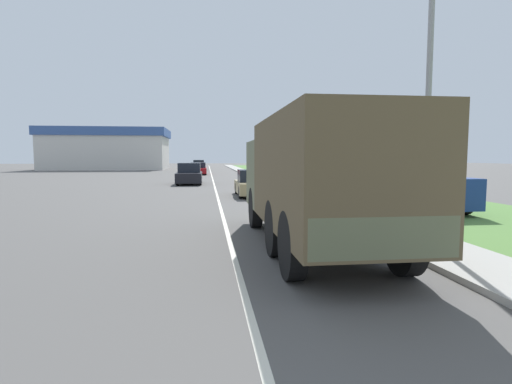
# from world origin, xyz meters

# --- Properties ---
(ground_plane) EXTENTS (180.00, 180.00, 0.00)m
(ground_plane) POSITION_xyz_m (0.00, 40.00, 0.00)
(ground_plane) COLOR #565451
(lane_centre_stripe) EXTENTS (0.12, 120.00, 0.00)m
(lane_centre_stripe) POSITION_xyz_m (0.00, 40.00, 0.00)
(lane_centre_stripe) COLOR silver
(lane_centre_stripe) RESTS_ON ground
(sidewalk_right) EXTENTS (1.80, 120.00, 0.12)m
(sidewalk_right) POSITION_xyz_m (4.50, 40.00, 0.06)
(sidewalk_right) COLOR #ADAAA3
(sidewalk_right) RESTS_ON ground
(grass_strip_right) EXTENTS (7.00, 120.00, 0.02)m
(grass_strip_right) POSITION_xyz_m (8.90, 40.00, 0.01)
(grass_strip_right) COLOR #56843D
(grass_strip_right) RESTS_ON ground
(military_truck) EXTENTS (2.32, 7.71, 2.92)m
(military_truck) POSITION_xyz_m (1.89, 12.10, 1.66)
(military_truck) COLOR #606647
(military_truck) RESTS_ON ground
(car_nearest_ahead) EXTENTS (1.78, 3.93, 1.40)m
(car_nearest_ahead) POSITION_xyz_m (1.93, 24.40, 0.64)
(car_nearest_ahead) COLOR tan
(car_nearest_ahead) RESTS_ON ground
(car_second_ahead) EXTENTS (1.89, 4.55, 1.62)m
(car_second_ahead) POSITION_xyz_m (-1.87, 34.35, 0.73)
(car_second_ahead) COLOR black
(car_second_ahead) RESTS_ON ground
(car_third_ahead) EXTENTS (1.94, 4.56, 1.42)m
(car_third_ahead) POSITION_xyz_m (-1.53, 50.83, 0.65)
(car_third_ahead) COLOR maroon
(car_third_ahead) RESTS_ON ground
(car_fourth_ahead) EXTENTS (1.81, 4.58, 1.59)m
(car_fourth_ahead) POSITION_xyz_m (-1.74, 65.37, 0.71)
(car_fourth_ahead) COLOR #336B3D
(car_fourth_ahead) RESTS_ON ground
(pickup_truck) EXTENTS (2.01, 5.37, 1.85)m
(pickup_truck) POSITION_xyz_m (7.80, 18.46, 0.90)
(pickup_truck) COLOR navy
(pickup_truck) RESTS_ON grass_strip_right
(lamp_post) EXTENTS (1.69, 0.24, 6.51)m
(lamp_post) POSITION_xyz_m (4.53, 12.37, 4.03)
(lamp_post) COLOR gray
(lamp_post) RESTS_ON sidewalk_right
(building_distant) EXTENTS (19.40, 12.00, 6.65)m
(building_distant) POSITION_xyz_m (-16.65, 71.85, 3.37)
(building_distant) COLOR beige
(building_distant) RESTS_ON ground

